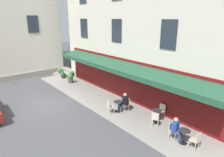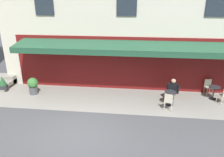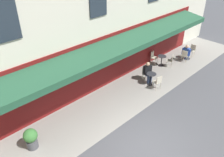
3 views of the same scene
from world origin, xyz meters
The scene contains 17 objects.
ground_plane centered at (0.00, 0.00, 0.00)m, with size 70.00×70.00×0.00m, color #4C4C51.
sidewalk_cafe_terrace centered at (-3.25, -3.40, 0.00)m, with size 20.50×3.20×0.01m, color gray.
back_alley_steps centered at (6.60, -4.59, 0.24)m, with size 2.40×1.75×0.60m.
cafe_table_near_entrance centered at (-4.12, -3.07, 0.49)m, with size 0.60×0.60×0.75m.
cafe_chair_cream_back_row centered at (-3.96, -2.46, 0.55)m, with size 0.49×0.49×0.91m.
cafe_chair_cream_near_door centered at (-4.35, -3.66, 0.55)m, with size 0.52×0.52×0.91m.
cafe_table_mid_terrace centered at (-8.91, -3.30, 0.49)m, with size 0.60×0.60×0.75m.
cafe_chair_cream_under_awning centered at (-8.29, -3.21, 0.55)m, with size 0.45×0.45×0.91m.
cafe_chair_cream_kerbside centered at (-9.55, -3.31, 0.55)m, with size 0.41×0.41×0.91m.
cafe_table_streetside centered at (-6.61, -4.05, 0.49)m, with size 0.60×0.60×0.75m.
cafe_chair_cream_corner_left centered at (-6.92, -3.50, 0.55)m, with size 0.55×0.55×0.91m.
cafe_chair_cream_corner_right centered at (-6.48, -4.67, 0.55)m, with size 0.47×0.47×0.91m.
seated_patron_in_black centered at (-4.27, -3.46, 0.70)m, with size 0.62×0.62×1.30m.
seated_companion_in_blue centered at (-8.50, -3.24, 0.69)m, with size 0.56×0.63×1.27m.
potted_plant_entrance_right centered at (3.58, -3.56, 0.54)m, with size 0.60×0.60×1.00m.
potted_plant_under_sign centered at (5.56, -3.74, 0.45)m, with size 0.48×0.48×0.93m.
potted_plant_entrance_left centered at (6.99, -4.06, 0.48)m, with size 0.59×0.59×0.83m.
Camera 1 is at (-13.44, 5.06, 6.14)m, focal length 32.07 mm.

